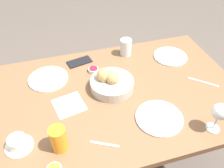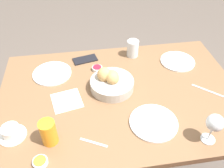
# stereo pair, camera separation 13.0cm
# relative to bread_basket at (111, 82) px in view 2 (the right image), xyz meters

# --- Properties ---
(ground_plane) EXTENTS (10.00, 10.00, 0.00)m
(ground_plane) POSITION_rel_bread_basket_xyz_m (-0.04, 0.05, -0.78)
(ground_plane) COLOR #564C44
(dining_table) EXTENTS (1.31, 0.88, 0.74)m
(dining_table) POSITION_rel_bread_basket_xyz_m (-0.04, 0.05, -0.14)
(dining_table) COLOR brown
(dining_table) RESTS_ON ground_plane
(bread_basket) EXTENTS (0.24, 0.24, 0.12)m
(bread_basket) POSITION_rel_bread_basket_xyz_m (0.00, 0.00, 0.00)
(bread_basket) COLOR #B2ADA3
(bread_basket) RESTS_ON dining_table
(plate_near_left) EXTENTS (0.21, 0.21, 0.01)m
(plate_near_left) POSITION_rel_bread_basket_xyz_m (-0.45, -0.17, -0.04)
(plate_near_left) COLOR white
(plate_near_left) RESTS_ON dining_table
(plate_near_right) EXTENTS (0.23, 0.23, 0.01)m
(plate_near_right) POSITION_rel_bread_basket_xyz_m (0.33, -0.17, -0.04)
(plate_near_right) COLOR white
(plate_near_right) RESTS_ON dining_table
(plate_far_center) EXTENTS (0.23, 0.23, 0.01)m
(plate_far_center) POSITION_rel_bread_basket_xyz_m (-0.16, 0.28, -0.04)
(plate_far_center) COLOR white
(plate_far_center) RESTS_ON dining_table
(juice_glass) EXTENTS (0.07, 0.07, 0.12)m
(juice_glass) POSITION_rel_bread_basket_xyz_m (0.32, 0.31, 0.02)
(juice_glass) COLOR orange
(juice_glass) RESTS_ON dining_table
(water_tumbler) EXTENTS (0.07, 0.07, 0.11)m
(water_tumbler) POSITION_rel_bread_basket_xyz_m (-0.18, -0.29, 0.01)
(water_tumbler) COLOR silver
(water_tumbler) RESTS_ON dining_table
(wine_glass) EXTENTS (0.08, 0.08, 0.16)m
(wine_glass) POSITION_rel_bread_basket_xyz_m (-0.38, 0.40, 0.07)
(wine_glass) COLOR silver
(wine_glass) RESTS_ON dining_table
(coffee_cup) EXTENTS (0.12, 0.12, 0.06)m
(coffee_cup) POSITION_rel_bread_basket_xyz_m (0.49, 0.25, -0.02)
(coffee_cup) COLOR white
(coffee_cup) RESTS_ON dining_table
(jam_bowl_berry) EXTENTS (0.06, 0.06, 0.02)m
(jam_bowl_berry) POSITION_rel_bread_basket_xyz_m (0.06, -0.17, -0.03)
(jam_bowl_berry) COLOR white
(jam_bowl_berry) RESTS_ON dining_table
(jam_bowl_honey) EXTENTS (0.06, 0.06, 0.02)m
(jam_bowl_honey) POSITION_rel_bread_basket_xyz_m (0.36, 0.41, -0.03)
(jam_bowl_honey) COLOR white
(jam_bowl_honey) RESTS_ON dining_table
(fork_silver) EXTENTS (0.14, 0.13, 0.00)m
(fork_silver) POSITION_rel_bread_basket_xyz_m (-0.52, 0.10, -0.04)
(fork_silver) COLOR #B7B7BC
(fork_silver) RESTS_ON dining_table
(spoon_coffee) EXTENTS (0.12, 0.07, 0.00)m
(spoon_coffee) POSITION_rel_bread_basket_xyz_m (0.13, 0.34, -0.04)
(spoon_coffee) COLOR #B7B7BC
(spoon_coffee) RESTS_ON dining_table
(napkin) EXTENTS (0.17, 0.17, 0.00)m
(napkin) POSITION_rel_bread_basket_xyz_m (0.25, 0.07, -0.04)
(napkin) COLOR silver
(napkin) RESTS_ON dining_table
(cell_phone) EXTENTS (0.16, 0.10, 0.01)m
(cell_phone) POSITION_rel_bread_basket_xyz_m (0.13, -0.28, -0.04)
(cell_phone) COLOR black
(cell_phone) RESTS_ON dining_table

